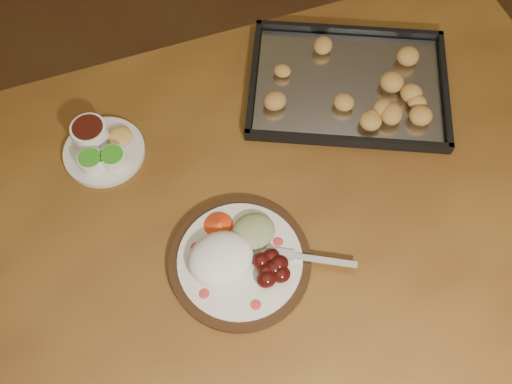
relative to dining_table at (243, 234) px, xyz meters
name	(u,v)px	position (x,y,z in m)	size (l,w,h in m)	color
ground	(236,370)	(-0.09, -0.13, -0.65)	(4.00, 4.00, 0.00)	brown
dining_table	(243,234)	(0.00, 0.00, 0.00)	(1.55, 0.98, 0.75)	brown
dinner_plate	(238,257)	(-0.04, -0.09, 0.12)	(0.32, 0.26, 0.06)	black
condiment_saucer	(101,147)	(-0.21, 0.23, 0.12)	(0.16, 0.16, 0.05)	silver
baking_tray	(348,83)	(0.32, 0.19, 0.11)	(0.51, 0.46, 0.04)	black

